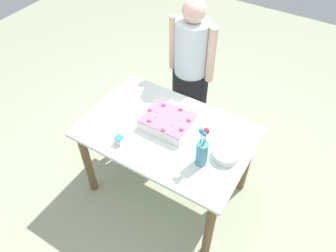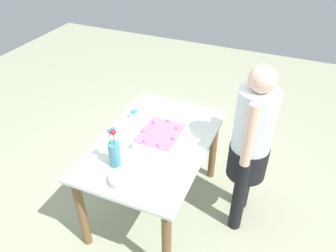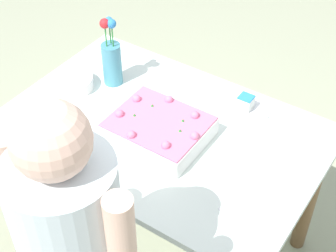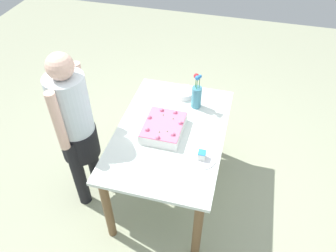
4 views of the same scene
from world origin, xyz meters
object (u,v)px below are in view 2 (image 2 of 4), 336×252
object	(u,v)px
serving_plate_with_slice	(134,117)
person_standing	(251,141)
sheet_cake	(160,137)
flower_vase	(114,152)
cake_knife	(191,115)
fruit_bowl	(124,179)

from	to	relation	value
serving_plate_with_slice	person_standing	size ratio (longest dim) A/B	0.15
sheet_cake	flower_vase	size ratio (longest dim) A/B	1.13
serving_plate_with_slice	cake_knife	size ratio (longest dim) A/B	0.98
sheet_cake	serving_plate_with_slice	size ratio (longest dim) A/B	1.73
person_standing	flower_vase	bearing A→B (deg)	32.74
sheet_cake	person_standing	xyz separation A→B (m)	(0.18, -0.68, 0.03)
cake_knife	person_standing	world-z (taller)	person_standing
serving_plate_with_slice	flower_vase	distance (m)	0.63
serving_plate_with_slice	person_standing	bearing A→B (deg)	-91.85
person_standing	fruit_bowl	bearing A→B (deg)	43.28
cake_knife	flower_vase	world-z (taller)	flower_vase
flower_vase	serving_plate_with_slice	bearing A→B (deg)	15.17
serving_plate_with_slice	fruit_bowl	xyz separation A→B (m)	(-0.73, -0.30, 0.01)
serving_plate_with_slice	fruit_bowl	distance (m)	0.79
cake_knife	flower_vase	bearing A→B (deg)	-77.44
serving_plate_with_slice	cake_knife	world-z (taller)	serving_plate_with_slice
sheet_cake	cake_knife	bearing A→B (deg)	-12.31
serving_plate_with_slice	fruit_bowl	world-z (taller)	serving_plate_with_slice
cake_knife	flower_vase	distance (m)	0.89
fruit_bowl	flower_vase	bearing A→B (deg)	46.77
person_standing	sheet_cake	bearing A→B (deg)	14.47
fruit_bowl	cake_knife	bearing A→B (deg)	-8.76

